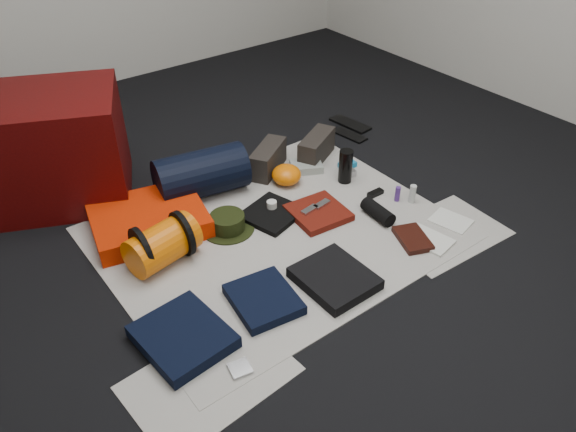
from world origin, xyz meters
TOP-DOWN VIEW (x-y plane):
  - floor at (0.00, 0.00)m, footprint 4.50×4.50m
  - newspaper_mat at (0.00, 0.00)m, footprint 1.60×1.30m
  - newspaper_sheet_front_left at (-0.70, -0.55)m, footprint 0.61×0.44m
  - newspaper_sheet_front_right at (0.65, -0.50)m, footprint 0.60×0.43m
  - red_cabinet at (-0.69, 0.95)m, footprint 0.85×0.80m
  - sleeping_pad at (-0.47, 0.41)m, footprint 0.61×0.54m
  - stuff_sack at (-0.52, 0.14)m, footprint 0.35×0.24m
  - sack_strap_left at (-0.62, 0.14)m, footprint 0.02×0.22m
  - sack_strap_right at (-0.42, 0.14)m, footprint 0.03×0.22m
  - navy_duffel at (-0.11, 0.51)m, footprint 0.51×0.33m
  - boonie_brim at (-0.17, 0.16)m, footprint 0.32×0.32m
  - boonie_crown at (-0.17, 0.16)m, footprint 0.17×0.17m
  - hiking_boot_left at (0.31, 0.49)m, footprint 0.31×0.26m
  - hiking_boot_right at (0.61, 0.43)m, footprint 0.32×0.24m
  - flip_flop_left at (0.97, 0.52)m, footprint 0.11×0.24m
  - flip_flop_right at (1.07, 0.63)m, footprint 0.13×0.29m
  - trousers_navy_a at (-0.69, -0.34)m, footprint 0.33×0.37m
  - trousers_navy_b at (-0.33, -0.36)m, footprint 0.29×0.32m
  - trousers_charcoal at (-0.01, -0.44)m, footprint 0.28×0.32m
  - black_tshirt at (0.07, 0.12)m, footprint 0.33×0.32m
  - red_shirt at (0.25, -0.02)m, footprint 0.29×0.29m
  - orange_stuff_sack at (0.31, 0.32)m, footprint 0.18×0.18m
  - first_aid_pouch at (0.49, 0.36)m, footprint 0.21×0.20m
  - water_bottle at (0.58, 0.14)m, footprint 0.10×0.10m
  - speaker at (0.48, -0.22)m, footprint 0.09×0.19m
  - compact_camera at (0.63, 0.17)m, footprint 0.10×0.07m
  - cyan_case at (0.69, 0.24)m, footprint 0.10×0.07m
  - toiletry_purple at (0.67, -0.17)m, footprint 0.03×0.03m
  - toiletry_clear at (0.72, -0.22)m, footprint 0.04×0.04m
  - paperback_book at (0.48, -0.45)m, footprint 0.20×0.23m
  - map_booklet at (0.54, -0.49)m, footprint 0.19×0.25m
  - map_printout at (0.75, -0.46)m, footprint 0.18×0.22m
  - sunglasses at (0.62, -0.06)m, footprint 0.09×0.04m
  - key_cluster at (-0.59, -0.59)m, footprint 0.09×0.09m
  - tape_roll at (0.09, 0.15)m, footprint 0.05×0.05m
  - energy_bar_a at (0.21, -0.00)m, footprint 0.10×0.05m
  - energy_bar_b at (0.29, -0.00)m, footprint 0.10×0.05m

SIDE VIEW (x-z plane):
  - floor at x=0.00m, z-range -0.02..0.00m
  - newspaper_sheet_front_left at x=-0.70m, z-range 0.00..0.00m
  - newspaper_sheet_front_right at x=0.65m, z-range 0.00..0.00m
  - newspaper_mat at x=0.00m, z-range 0.00..0.01m
  - flip_flop_left at x=0.97m, z-range 0.00..0.01m
  - flip_flop_right at x=1.07m, z-range 0.00..0.02m
  - map_printout at x=0.75m, z-range 0.01..0.01m
  - boonie_brim at x=-0.17m, z-range 0.01..0.01m
  - map_booklet at x=0.54m, z-range 0.01..0.02m
  - key_cluster at x=-0.59m, z-range 0.01..0.02m
  - sunglasses at x=0.62m, z-range 0.01..0.03m
  - black_tshirt at x=0.07m, z-range 0.01..0.03m
  - paperback_book at x=0.48m, z-range 0.01..0.03m
  - cyan_case at x=0.69m, z-range 0.01..0.04m
  - compact_camera at x=0.63m, z-range 0.01..0.04m
  - red_shirt at x=0.25m, z-range 0.01..0.04m
  - first_aid_pouch at x=0.49m, z-range 0.01..0.05m
  - trousers_navy_b at x=-0.33m, z-range 0.01..0.05m
  - trousers_charcoal at x=-0.01m, z-range 0.01..0.06m
  - trousers_navy_a at x=-0.69m, z-range 0.01..0.06m
  - speaker at x=0.48m, z-range 0.01..0.08m
  - toiletry_purple at x=0.67m, z-range 0.01..0.09m
  - energy_bar_a at x=0.21m, z-range 0.04..0.06m
  - energy_bar_b at x=0.29m, z-range 0.04..0.06m
  - boonie_crown at x=-0.17m, z-range 0.01..0.09m
  - tape_roll at x=0.09m, z-range 0.03..0.07m
  - sleeping_pad at x=-0.47m, z-range 0.01..0.10m
  - toiletry_clear at x=0.72m, z-range 0.01..0.11m
  - orange_stuff_sack at x=0.31m, z-range 0.01..0.11m
  - hiking_boot_left at x=0.31m, z-range 0.01..0.16m
  - hiking_boot_right at x=0.61m, z-range 0.01..0.16m
  - stuff_sack at x=-0.52m, z-range 0.01..0.19m
  - water_bottle at x=0.58m, z-range 0.01..0.19m
  - sack_strap_left at x=-0.62m, z-range 0.01..0.22m
  - sack_strap_right at x=-0.42m, z-range 0.01..0.22m
  - navy_duffel at x=-0.11m, z-range 0.01..0.25m
  - red_cabinet at x=-0.69m, z-range 0.00..0.57m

